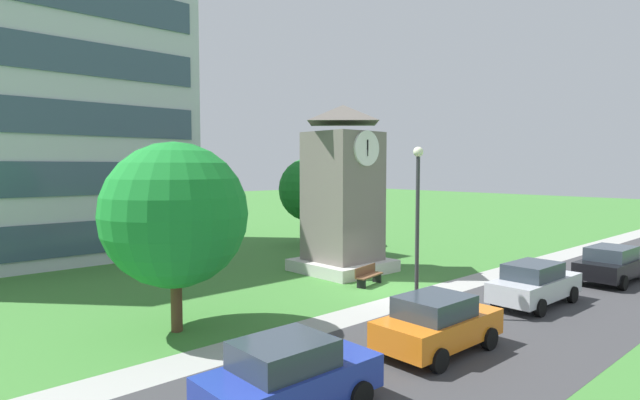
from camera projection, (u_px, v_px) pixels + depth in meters
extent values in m
plane|color=#3D7A33|center=(386.00, 289.00, 22.44)|extent=(160.00, 160.00, 0.00)
cube|color=#38383A|center=(520.00, 320.00, 17.91)|extent=(120.00, 7.20, 0.01)
cube|color=#9E9E99|center=(419.00, 297.00, 21.14)|extent=(120.00, 1.60, 0.01)
cube|color=#B7BCC6|center=(29.00, 96.00, 29.95)|extent=(16.53, 10.86, 19.20)
cube|color=#384C60|center=(61.00, 240.00, 26.45)|extent=(15.21, 0.10, 1.80)
cube|color=#384C60|center=(59.00, 179.00, 26.24)|extent=(15.21, 0.10, 1.80)
cube|color=#384C60|center=(57.00, 117.00, 26.03)|extent=(15.21, 0.10, 1.80)
cube|color=#384C60|center=(55.00, 54.00, 25.82)|extent=(15.21, 0.10, 1.80)
cube|color=slate|center=(343.00, 202.00, 26.15)|extent=(3.16, 3.16, 7.21)
cube|color=beige|center=(343.00, 265.00, 26.36)|extent=(4.26, 4.26, 0.60)
pyramid|color=#5D5751|center=(343.00, 114.00, 25.85)|extent=(3.47, 3.47, 0.92)
cylinder|color=white|center=(367.00, 148.00, 24.76)|extent=(1.74, 0.12, 1.74)
cylinder|color=white|center=(364.00, 150.00, 27.07)|extent=(0.12, 1.74, 1.74)
cube|color=black|center=(368.00, 145.00, 24.70)|extent=(0.08, 0.03, 0.52)
cube|color=black|center=(368.00, 148.00, 24.70)|extent=(0.06, 0.04, 0.78)
cube|color=brown|center=(369.00, 276.00, 23.14)|extent=(1.86, 0.85, 0.06)
cube|color=brown|center=(365.00, 270.00, 23.25)|extent=(1.77, 0.43, 0.40)
cube|color=black|center=(361.00, 283.00, 22.56)|extent=(0.17, 0.44, 0.45)
cube|color=black|center=(377.00, 278.00, 23.74)|extent=(0.17, 0.44, 0.45)
cylinder|color=#333338|center=(417.00, 238.00, 18.05)|extent=(0.14, 0.14, 5.78)
sphere|color=#F2EFCC|center=(418.00, 152.00, 17.85)|extent=(0.36, 0.36, 0.36)
cylinder|color=#513823|center=(176.00, 298.00, 16.63)|extent=(0.37, 0.37, 2.20)
sphere|color=#1A832E|center=(175.00, 215.00, 16.45)|extent=(4.75, 4.75, 4.75)
cylinder|color=#513823|center=(310.00, 228.00, 35.14)|extent=(0.39, 0.39, 2.31)
sphere|color=#1A6F25|center=(310.00, 189.00, 34.97)|extent=(4.42, 4.42, 4.42)
cube|color=#23389E|center=(291.00, 382.00, 11.09)|extent=(4.06, 1.90, 0.76)
cube|color=#2D3842|center=(284.00, 354.00, 10.91)|extent=(2.04, 1.65, 0.60)
cylinder|color=black|center=(308.00, 371.00, 12.62)|extent=(0.66, 0.23, 0.66)
cylinder|color=black|center=(360.00, 395.00, 11.28)|extent=(0.66, 0.23, 0.66)
cube|color=orange|center=(438.00, 328.00, 14.83)|extent=(4.12, 1.94, 0.76)
cube|color=#2D3842|center=(435.00, 306.00, 14.65)|extent=(2.07, 1.69, 0.60)
cylinder|color=black|center=(437.00, 324.00, 16.39)|extent=(0.66, 0.23, 0.66)
cylinder|color=black|center=(489.00, 338.00, 15.01)|extent=(0.66, 0.23, 0.66)
cylinder|color=black|center=(386.00, 342.00, 14.70)|extent=(0.66, 0.23, 0.66)
cylinder|color=black|center=(439.00, 360.00, 13.32)|extent=(0.66, 0.23, 0.66)
cube|color=silver|center=(535.00, 287.00, 19.85)|extent=(4.60, 1.82, 0.76)
cube|color=#2D3842|center=(533.00, 271.00, 19.66)|extent=(2.31, 1.58, 0.60)
cylinder|color=black|center=(530.00, 287.00, 21.46)|extent=(0.66, 0.23, 0.66)
cylinder|color=black|center=(573.00, 295.00, 20.18)|extent=(0.66, 0.23, 0.66)
cylinder|color=black|center=(496.00, 298.00, 19.57)|extent=(0.66, 0.23, 0.66)
cylinder|color=black|center=(540.00, 308.00, 18.29)|extent=(0.66, 0.23, 0.66)
cube|color=black|center=(613.00, 267.00, 23.87)|extent=(4.79, 1.96, 0.76)
cube|color=#2D3842|center=(611.00, 253.00, 23.67)|extent=(2.40, 1.70, 0.60)
cylinder|color=black|center=(603.00, 268.00, 25.57)|extent=(0.66, 0.23, 0.66)
cylinder|color=black|center=(579.00, 276.00, 23.60)|extent=(0.66, 0.23, 0.66)
cylinder|color=black|center=(623.00, 283.00, 22.22)|extent=(0.66, 0.23, 0.66)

